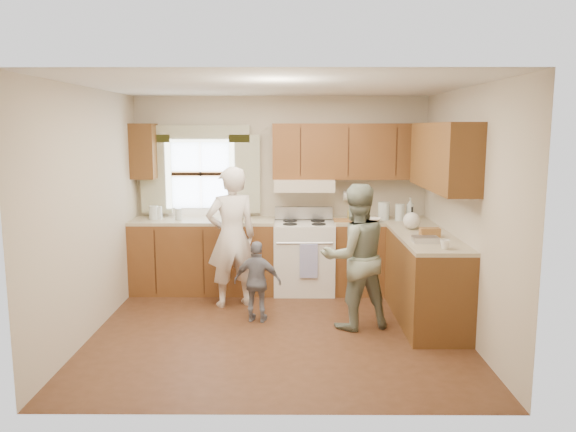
{
  "coord_description": "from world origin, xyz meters",
  "views": [
    {
      "loc": [
        0.13,
        -5.61,
        2.1
      ],
      "look_at": [
        0.1,
        0.4,
        1.15
      ],
      "focal_mm": 35.0,
      "sensor_mm": 36.0,
      "label": 1
    }
  ],
  "objects_px": {
    "stove": "(304,256)",
    "woman_right": "(355,257)",
    "woman_left": "(232,237)",
    "child": "(258,282)"
  },
  "relations": [
    {
      "from": "stove",
      "to": "woman_right",
      "type": "height_order",
      "value": "woman_right"
    },
    {
      "from": "woman_right",
      "to": "child",
      "type": "height_order",
      "value": "woman_right"
    },
    {
      "from": "woman_left",
      "to": "stove",
      "type": "bearing_deg",
      "value": -167.93
    },
    {
      "from": "child",
      "to": "woman_right",
      "type": "bearing_deg",
      "value": -179.17
    },
    {
      "from": "stove",
      "to": "woman_left",
      "type": "relative_size",
      "value": 0.65
    },
    {
      "from": "woman_left",
      "to": "woman_right",
      "type": "bearing_deg",
      "value": 129.9
    },
    {
      "from": "woman_right",
      "to": "child",
      "type": "xyz_separation_m",
      "value": [
        -1.03,
        0.16,
        -0.32
      ]
    },
    {
      "from": "stove",
      "to": "child",
      "type": "xyz_separation_m",
      "value": [
        -0.53,
        -1.15,
        -0.02
      ]
    },
    {
      "from": "stove",
      "to": "child",
      "type": "relative_size",
      "value": 1.2
    },
    {
      "from": "stove",
      "to": "woman_right",
      "type": "bearing_deg",
      "value": -69.05
    }
  ]
}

